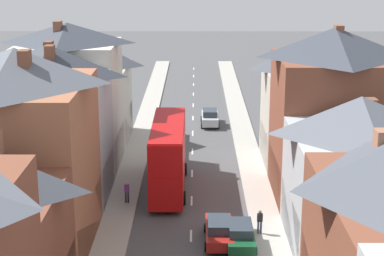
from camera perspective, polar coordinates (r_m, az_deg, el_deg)
pavement_left at (r=55.70m, az=-5.25°, el=-3.27°), size 2.20×104.00×0.14m
pavement_right at (r=55.65m, az=5.28°, el=-3.29°), size 2.20×104.00×0.14m
centre_line_dashes at (r=53.58m, az=0.00°, el=-4.06°), size 0.14×97.80×0.01m
terrace_row_left at (r=36.51m, az=-16.42°, el=-4.79°), size 8.00×62.21×12.68m
double_decker_bus_lead at (r=49.26m, az=-2.13°, el=-2.41°), size 2.74×10.80×5.30m
car_parked_left_a at (r=41.36m, az=2.43°, el=-9.08°), size 1.90×4.58×1.59m
car_mid_black at (r=40.95m, az=4.30°, el=-9.38°), size 1.90×4.49×1.59m
car_parked_left_b at (r=67.81m, az=1.60°, el=0.96°), size 1.90×4.35×1.71m
pedestrian_far_left at (r=42.37m, az=6.05°, el=-8.19°), size 0.36×0.22×1.61m
pedestrian_far_right at (r=47.22m, az=-5.82°, el=-5.60°), size 0.36×0.22×1.61m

